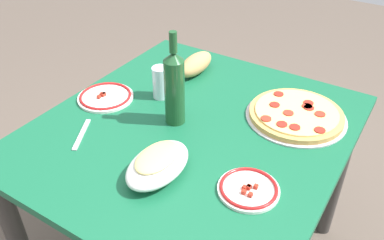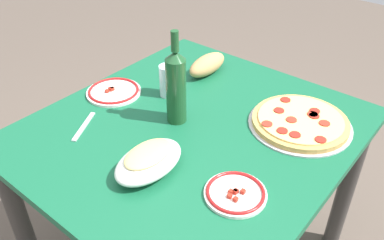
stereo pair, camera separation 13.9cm
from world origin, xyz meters
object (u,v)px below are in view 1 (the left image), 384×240
at_px(dining_table, 192,155).
at_px(water_glass, 161,82).
at_px(pepperoni_pizza, 296,114).
at_px(side_plate_far, 249,189).
at_px(baked_pasta_dish, 158,163).
at_px(side_plate_near, 106,97).
at_px(wine_bottle, 174,87).
at_px(bread_loaf, 196,64).

distance_m(dining_table, water_glass, 0.30).
xyz_separation_m(pepperoni_pizza, side_plate_far, (-0.42, -0.02, -0.01)).
height_order(baked_pasta_dish, water_glass, water_glass).
xyz_separation_m(dining_table, pepperoni_pizza, (0.25, -0.29, 0.14)).
height_order(side_plate_near, side_plate_far, same).
distance_m(pepperoni_pizza, wine_bottle, 0.45).
relative_size(pepperoni_pizza, side_plate_near, 1.68).
bearing_deg(bread_loaf, side_plate_far, -136.15).
distance_m(pepperoni_pizza, side_plate_far, 0.42).
bearing_deg(wine_bottle, dining_table, -88.81).
height_order(wine_bottle, bread_loaf, wine_bottle).
bearing_deg(side_plate_near, bread_loaf, -26.83).
bearing_deg(dining_table, wine_bottle, 91.19).
height_order(baked_pasta_dish, side_plate_near, baked_pasta_dish).
bearing_deg(wine_bottle, side_plate_near, 93.37).
bearing_deg(side_plate_far, bread_loaf, 43.85).
relative_size(dining_table, side_plate_near, 5.18).
height_order(baked_pasta_dish, side_plate_far, baked_pasta_dish).
bearing_deg(baked_pasta_dish, wine_bottle, 23.61).
distance_m(dining_table, bread_loaf, 0.43).
bearing_deg(pepperoni_pizza, baked_pasta_dish, 153.93).
bearing_deg(dining_table, bread_loaf, 29.89).
relative_size(side_plate_near, bread_loaf, 1.01).
bearing_deg(baked_pasta_dish, pepperoni_pizza, -26.07).
height_order(dining_table, pepperoni_pizza, pepperoni_pizza).
height_order(dining_table, wine_bottle, wine_bottle).
relative_size(pepperoni_pizza, bread_loaf, 1.70).
bearing_deg(side_plate_near, wine_bottle, -86.63).
distance_m(baked_pasta_dish, bread_loaf, 0.65).
xyz_separation_m(dining_table, side_plate_near, (-0.02, 0.38, 0.13)).
relative_size(pepperoni_pizza, side_plate_far, 2.01).
relative_size(dining_table, baked_pasta_dish, 4.62).
xyz_separation_m(wine_bottle, side_plate_near, (-0.02, 0.31, -0.13)).
height_order(dining_table, side_plate_near, side_plate_near).
xyz_separation_m(water_glass, side_plate_near, (-0.13, 0.17, -0.05)).
distance_m(baked_pasta_dish, water_glass, 0.44).
xyz_separation_m(baked_pasta_dish, side_plate_far, (0.08, -0.26, -0.03)).
xyz_separation_m(water_glass, bread_loaf, (0.24, -0.01, -0.02)).
relative_size(water_glass, side_plate_far, 0.70).
xyz_separation_m(wine_bottle, bread_loaf, (0.35, 0.13, -0.10)).
bearing_deg(water_glass, baked_pasta_dish, -145.44).
height_order(dining_table, side_plate_far, side_plate_far).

